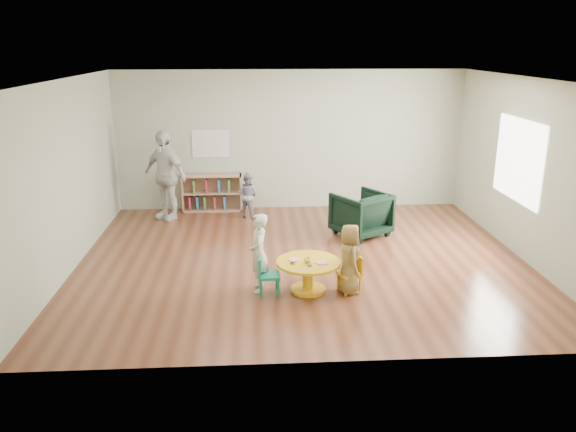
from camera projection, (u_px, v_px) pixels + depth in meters
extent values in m
plane|color=#5B2E1C|center=(302.00, 259.00, 8.91)|extent=(7.00, 7.00, 0.00)
cube|color=white|center=(304.00, 82.00, 8.10)|extent=(7.00, 6.00, 0.10)
cube|color=#9DA990|center=(290.00, 140.00, 11.36)|extent=(7.00, 0.10, 2.80)
cube|color=#9DA990|center=(329.00, 240.00, 5.64)|extent=(7.00, 0.10, 2.80)
cube|color=#9DA990|center=(67.00, 177.00, 8.29)|extent=(0.10, 6.00, 2.80)
cube|color=#9DA990|center=(527.00, 170.00, 8.71)|extent=(0.10, 6.00, 2.80)
cube|color=silver|center=(518.00, 160.00, 8.96)|extent=(0.02, 1.60, 1.30)
cylinder|color=#ECAB13|center=(308.00, 277.00, 7.74)|extent=(0.16, 0.16, 0.40)
cylinder|color=#ECAB13|center=(308.00, 289.00, 7.79)|extent=(0.49, 0.49, 0.04)
cylinder|color=#ECAB13|center=(308.00, 262.00, 7.67)|extent=(0.88, 0.88, 0.04)
cylinder|color=pink|center=(294.00, 260.00, 7.70)|extent=(0.15, 0.15, 0.02)
cylinder|color=pink|center=(322.00, 262.00, 7.60)|extent=(0.17, 0.17, 0.02)
cylinder|color=#ECAB13|center=(307.00, 260.00, 7.64)|extent=(0.08, 0.13, 0.04)
cylinder|color=#147320|center=(306.00, 262.00, 7.56)|extent=(0.04, 0.05, 0.02)
cylinder|color=#147320|center=(308.00, 258.00, 7.72)|extent=(0.04, 0.05, 0.02)
cube|color=red|center=(309.00, 264.00, 7.53)|extent=(0.05, 0.05, 0.02)
cube|color=orange|center=(293.00, 263.00, 7.58)|extent=(0.05, 0.05, 0.02)
cube|color=blue|center=(309.00, 266.00, 7.49)|extent=(0.07, 0.06, 0.02)
cube|color=#147320|center=(293.00, 263.00, 7.56)|extent=(0.07, 0.07, 0.02)
cube|color=#178365|center=(269.00, 275.00, 7.61)|extent=(0.31, 0.31, 0.04)
cube|color=#178365|center=(259.00, 266.00, 7.55)|extent=(0.05, 0.30, 0.26)
cylinder|color=#178365|center=(260.00, 282.00, 7.75)|extent=(0.04, 0.04, 0.26)
cylinder|color=#178365|center=(261.00, 289.00, 7.53)|extent=(0.04, 0.04, 0.26)
cylinder|color=#178365|center=(277.00, 281.00, 7.78)|extent=(0.04, 0.04, 0.26)
cylinder|color=#178365|center=(278.00, 289.00, 7.55)|extent=(0.04, 0.04, 0.26)
cube|color=#ECAB13|center=(349.00, 274.00, 7.70)|extent=(0.36, 0.36, 0.04)
cube|color=#ECAB13|center=(357.00, 263.00, 7.70)|extent=(0.12, 0.27, 0.24)
cylinder|color=#ECAB13|center=(360.00, 285.00, 7.68)|extent=(0.03, 0.03, 0.24)
cylinder|color=#ECAB13|center=(352.00, 279.00, 7.88)|extent=(0.03, 0.03, 0.24)
cylinder|color=#ECAB13|center=(346.00, 288.00, 7.60)|extent=(0.03, 0.03, 0.24)
cylinder|color=#ECAB13|center=(338.00, 282.00, 7.79)|extent=(0.03, 0.03, 0.24)
cube|color=#AA7C5E|center=(183.00, 193.00, 11.37)|extent=(0.03, 0.30, 0.75)
cube|color=#AA7C5E|center=(241.00, 192.00, 11.44)|extent=(0.03, 0.30, 0.75)
cube|color=#AA7C5E|center=(213.00, 210.00, 11.51)|extent=(1.20, 0.30, 0.03)
cube|color=#AA7C5E|center=(211.00, 176.00, 11.30)|extent=(1.20, 0.30, 0.03)
cube|color=#AA7C5E|center=(212.00, 193.00, 11.41)|extent=(1.14, 0.28, 0.03)
cube|color=#AA7C5E|center=(213.00, 191.00, 11.54)|extent=(1.20, 0.02, 0.75)
cube|color=#C13349|center=(190.00, 203.00, 11.42)|extent=(0.04, 0.18, 0.26)
cube|color=#3775C1|center=(198.00, 202.00, 11.43)|extent=(0.04, 0.18, 0.26)
cube|color=#4D8F42|center=(205.00, 202.00, 11.44)|extent=(0.04, 0.18, 0.26)
cube|color=#C13349|center=(215.00, 202.00, 11.45)|extent=(0.04, 0.18, 0.26)
cube|color=#3775C1|center=(225.00, 202.00, 11.46)|extent=(0.04, 0.18, 0.26)
cube|color=#4D8F42|center=(194.00, 186.00, 11.32)|extent=(0.04, 0.18, 0.26)
cube|color=#C13349|center=(207.00, 186.00, 11.34)|extent=(0.04, 0.18, 0.26)
cube|color=#3775C1|center=(219.00, 186.00, 11.35)|extent=(0.04, 0.18, 0.26)
cube|color=#4D8F42|center=(229.00, 186.00, 11.36)|extent=(0.04, 0.18, 0.26)
cube|color=white|center=(211.00, 144.00, 11.27)|extent=(0.74, 0.01, 0.54)
cube|color=#F64733|center=(211.00, 144.00, 11.26)|extent=(0.70, 0.00, 0.50)
imported|color=black|center=(361.00, 214.00, 9.94)|extent=(1.17, 1.17, 0.78)
imported|color=silver|center=(259.00, 253.00, 7.65)|extent=(0.27, 0.41, 1.10)
imported|color=gold|center=(349.00, 259.00, 7.61)|extent=(0.38, 0.52, 0.98)
imported|color=#1C1C48|center=(248.00, 195.00, 10.97)|extent=(0.54, 0.51, 0.89)
imported|color=silver|center=(165.00, 175.00, 10.74)|extent=(1.07, 0.95, 1.74)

